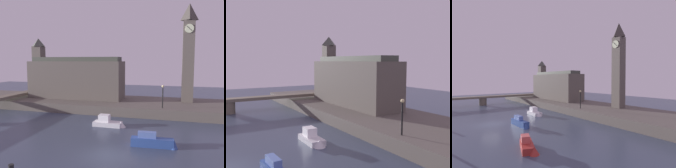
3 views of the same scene
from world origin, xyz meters
The scene contains 7 objects.
ground_plane centered at (0.00, 0.00, 0.00)m, with size 120.00×120.00×0.00m, color #384256.
far_embankment centered at (0.00, 20.00, 0.75)m, with size 70.00×12.00×1.50m, color #5B544C.
clock_tower centered at (7.48, 21.77, 9.93)m, with size 2.05×2.11×16.37m.
parliament_hall centered at (-12.92, 20.72, 5.28)m, with size 17.73×5.09×11.27m.
streetlamp centered at (3.79, 15.20, 3.67)m, with size 0.36×0.36×3.43m.
boat_ferry_white centered at (-2.41, 8.97, 0.45)m, with size 4.37×1.58×1.63m.
boat_tour_blue centered at (3.75, 3.20, 0.55)m, with size 4.64×1.20×1.52m.
Camera 1 is at (5.66, -19.37, 8.56)m, focal length 37.25 mm.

